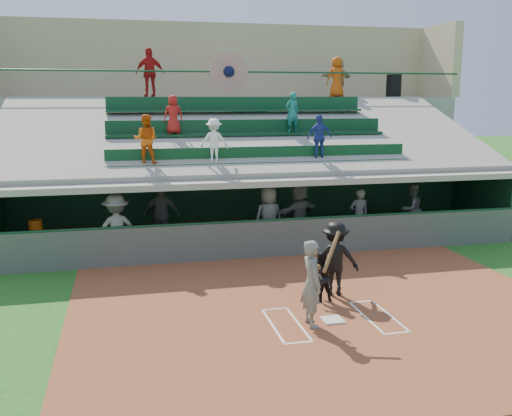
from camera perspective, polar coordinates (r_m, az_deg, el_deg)
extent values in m
plane|color=#1F5818|center=(12.31, 7.67, -11.17)|extent=(100.00, 100.00, 0.00)
cube|color=brown|center=(12.74, 6.87, -10.32)|extent=(11.00, 9.00, 0.02)
cube|color=silver|center=(12.30, 7.68, -11.02)|extent=(0.43, 0.43, 0.03)
cube|color=silver|center=(12.07, 4.27, -11.44)|extent=(0.05, 1.80, 0.01)
cube|color=white|center=(12.57, 10.93, -10.68)|extent=(0.05, 1.80, 0.01)
cube|color=white|center=(11.93, 1.69, -11.70)|extent=(0.05, 1.80, 0.01)
cube|color=silver|center=(12.79, 13.23, -10.39)|extent=(0.05, 1.80, 0.01)
cube|color=silver|center=(12.80, 1.87, -10.07)|extent=(0.60, 0.05, 0.01)
cube|color=white|center=(13.44, 10.46, -9.20)|extent=(0.60, 0.05, 0.01)
cube|color=white|center=(11.21, 4.28, -13.28)|extent=(0.60, 0.05, 0.01)
cube|color=white|center=(11.94, 13.94, -12.03)|extent=(0.60, 0.05, 0.01)
cube|color=gray|center=(18.45, 0.31, -3.42)|extent=(16.00, 3.50, 0.04)
cube|color=gray|center=(24.60, -3.30, 5.60)|extent=(20.00, 3.00, 4.60)
cube|color=#515751|center=(16.68, 1.70, -3.12)|extent=(16.00, 0.06, 1.10)
cylinder|color=#133E22|center=(16.55, 1.71, -1.21)|extent=(16.00, 0.08, 0.08)
cube|color=#10311B|center=(19.89, -0.84, 0.83)|extent=(16.00, 0.25, 2.20)
cube|color=black|center=(21.48, 21.58, 0.81)|extent=(0.25, 3.50, 2.20)
cube|color=#99968B|center=(18.03, 0.32, 3.30)|extent=(16.40, 3.90, 0.18)
cube|color=gray|center=(21.57, -1.82, 1.76)|extent=(16.40, 3.50, 2.30)
cube|color=gray|center=(23.03, -2.63, 5.23)|extent=(16.40, 0.30, 4.60)
cube|color=gray|center=(19.71, -0.92, 7.61)|extent=(16.40, 6.51, 2.37)
cube|color=#0D3B1C|center=(17.45, 0.74, 4.53)|extent=(9.40, 0.42, 0.08)
cube|color=#0D3C1D|center=(17.61, 0.59, 5.44)|extent=(9.40, 0.06, 0.45)
cube|color=#0B341B|center=(19.22, -0.61, 7.38)|extent=(9.40, 0.42, 0.08)
cube|color=#0C361D|center=(19.40, -0.73, 8.18)|extent=(9.40, 0.06, 0.45)
cube|color=#0C391C|center=(21.05, -1.73, 9.74)|extent=(9.40, 0.42, 0.08)
cube|color=#0D3D21|center=(21.24, -1.84, 10.45)|extent=(9.40, 0.06, 0.45)
imported|color=#D6550C|center=(16.99, -10.96, 6.74)|extent=(0.80, 0.68, 1.45)
imported|color=white|center=(17.19, -4.21, 6.72)|extent=(0.91, 0.62, 1.31)
imported|color=navy|center=(17.99, 6.37, 7.04)|extent=(0.86, 0.42, 1.41)
imported|color=#AD1813|center=(18.91, -8.27, 9.23)|extent=(0.64, 0.44, 1.26)
imported|color=#186F6A|center=(19.66, 3.65, 9.52)|extent=(0.55, 0.42, 1.35)
cylinder|color=#154327|center=(23.03, -2.75, 13.46)|extent=(20.00, 0.07, 0.07)
cylinder|color=#A62517|center=(23.01, -2.74, 13.46)|extent=(1.50, 0.06, 1.50)
sphere|color=#0D0F35|center=(22.98, -2.73, 13.46)|extent=(0.44, 0.44, 0.44)
cube|color=tan|center=(26.01, -3.98, 14.49)|extent=(20.00, 0.40, 3.20)
cube|color=tan|center=(28.00, 17.85, 13.76)|extent=(0.40, 3.00, 3.20)
imported|color=#5C5F59|center=(11.72, 5.60, -7.49)|extent=(0.44, 0.66, 1.80)
cylinder|color=brown|center=(11.50, 7.56, -4.35)|extent=(0.56, 0.54, 0.75)
sphere|color=olive|center=(11.66, 6.24, -5.89)|extent=(0.10, 0.10, 0.10)
imported|color=black|center=(13.21, 6.47, -6.83)|extent=(0.62, 0.52, 1.15)
imported|color=black|center=(13.59, 7.91, -5.02)|extent=(1.26, 0.91, 1.75)
cube|color=brown|center=(19.64, -0.79, -1.83)|extent=(14.26, 1.07, 0.43)
cube|color=white|center=(17.56, -21.21, -3.59)|extent=(0.96, 0.78, 0.77)
cylinder|color=#C44B0B|center=(17.46, -21.19, -1.73)|extent=(0.38, 0.38, 0.38)
imported|color=#565853|center=(16.30, -13.79, -2.07)|extent=(1.38, 0.94, 1.97)
imported|color=#585B56|center=(18.12, -9.40, -0.61)|extent=(1.24, 0.81, 1.96)
imported|color=#61635E|center=(17.50, 1.28, -0.96)|extent=(1.04, 0.79, 1.90)
imported|color=#5E615B|center=(18.11, 4.30, -0.49)|extent=(1.87, 1.38, 1.96)
imported|color=#60635D|center=(18.65, 10.26, -0.70)|extent=(0.64, 0.43, 1.70)
imported|color=#5D5F5A|center=(19.98, 15.29, -0.12)|extent=(0.99, 0.87, 1.71)
cylinder|color=black|center=(25.91, 13.61, 11.76)|extent=(0.65, 0.65, 0.97)
imported|color=#AF1614|center=(23.11, -10.56, 13.16)|extent=(1.18, 0.66, 1.91)
imported|color=#C84A0B|center=(24.81, 8.05, 12.83)|extent=(0.87, 0.61, 1.69)
imported|color=tan|center=(25.30, 8.21, 12.77)|extent=(1.63, 0.95, 1.67)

